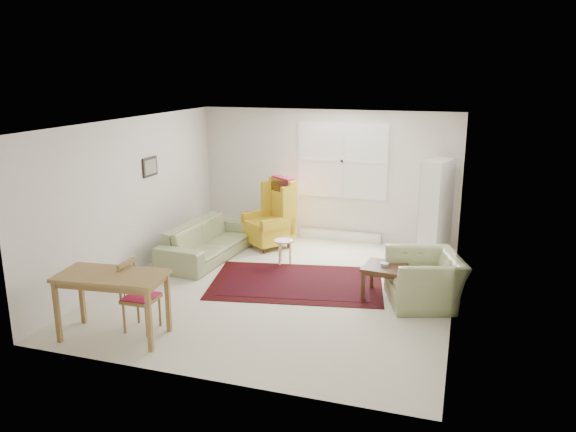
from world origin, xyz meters
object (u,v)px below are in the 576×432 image
(wingback_chair, at_px, (268,213))
(coffee_table, at_px, (384,281))
(armchair, at_px, (425,274))
(stool, at_px, (284,252))
(sofa, at_px, (208,234))
(cabinet, at_px, (436,210))
(desk, at_px, (114,305))
(desk_chair, at_px, (141,297))

(wingback_chair, bearing_deg, coffee_table, 1.44)
(armchair, height_order, stool, armchair)
(sofa, height_order, coffee_table, sofa)
(cabinet, height_order, desk, cabinet)
(desk, distance_m, desk_chair, 0.35)
(coffee_table, height_order, cabinet, cabinet)
(wingback_chair, xyz_separation_m, stool, (0.57, -0.80, -0.43))
(coffee_table, distance_m, cabinet, 2.18)
(stool, relative_size, cabinet, 0.24)
(desk, xyz_separation_m, desk_chair, (0.22, 0.27, 0.04))
(stool, xyz_separation_m, desk, (-1.15, -3.20, 0.20))
(wingback_chair, distance_m, desk_chair, 3.76)
(wingback_chair, relative_size, stool, 3.04)
(coffee_table, relative_size, desk_chair, 0.65)
(sofa, bearing_deg, wingback_chair, -36.73)
(armchair, xyz_separation_m, wingback_chair, (-2.98, 1.77, 0.22))
(cabinet, bearing_deg, coffee_table, -87.66)
(armchair, bearing_deg, sofa, -121.19)
(sofa, height_order, stool, sofa)
(coffee_table, relative_size, desk, 0.45)
(sofa, relative_size, armchair, 1.97)
(wingback_chair, relative_size, desk_chair, 1.44)
(stool, bearing_deg, armchair, -21.87)
(sofa, xyz_separation_m, wingback_chair, (0.79, 0.91, 0.21))
(sofa, relative_size, coffee_table, 3.67)
(sofa, bearing_deg, stool, -81.36)
(wingback_chair, height_order, cabinet, cabinet)
(coffee_table, bearing_deg, sofa, 165.78)
(wingback_chair, height_order, coffee_table, wingback_chair)
(armchair, bearing_deg, desk, -76.15)
(desk_chair, bearing_deg, stool, -17.90)
(armchair, relative_size, cabinet, 0.63)
(coffee_table, xyz_separation_m, desk_chair, (-2.77, -2.02, 0.21))
(armchair, distance_m, cabinet, 2.11)
(armchair, distance_m, wingback_chair, 3.48)
(wingback_chair, bearing_deg, desk, -61.31)
(armchair, height_order, coffee_table, armchair)
(sofa, bearing_deg, cabinet, -68.05)
(sofa, xyz_separation_m, armchair, (3.77, -0.87, -0.01))
(sofa, bearing_deg, coffee_table, -99.89)
(armchair, relative_size, stool, 2.56)
(sofa, distance_m, coffee_table, 3.31)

